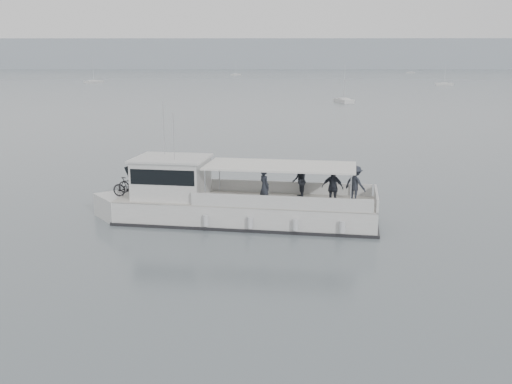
{
  "coord_description": "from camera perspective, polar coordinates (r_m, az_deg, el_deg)",
  "views": [
    {
      "loc": [
        -3.21,
        -25.27,
        8.15
      ],
      "look_at": [
        -3.39,
        3.05,
        1.6
      ],
      "focal_mm": 40.0,
      "sensor_mm": 36.0,
      "label": 1
    }
  ],
  "objects": [
    {
      "name": "ground",
      "position": [
        26.75,
        7.26,
        -4.83
      ],
      "size": [
        1400.0,
        1400.0,
        0.0
      ],
      "primitive_type": "plane",
      "color": "#535E62",
      "rests_on": "ground"
    },
    {
      "name": "headland",
      "position": [
        585.31,
        0.7,
        13.59
      ],
      "size": [
        1400.0,
        90.0,
        28.0
      ],
      "primitive_type": "cube",
      "color": "#939EA8",
      "rests_on": "ground"
    },
    {
      "name": "moored_fleet",
      "position": [
        227.72,
        -6.12,
        10.99
      ],
      "size": [
        406.42,
        327.23,
        10.1
      ],
      "color": "silver",
      "rests_on": "ground"
    },
    {
      "name": "tour_boat",
      "position": [
        29.48,
        -3.49,
        -0.97
      ],
      "size": [
        15.14,
        5.73,
        6.3
      ],
      "rotation": [
        0.0,
        0.0,
        -0.16
      ],
      "color": "silver",
      "rests_on": "ground"
    }
  ]
}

